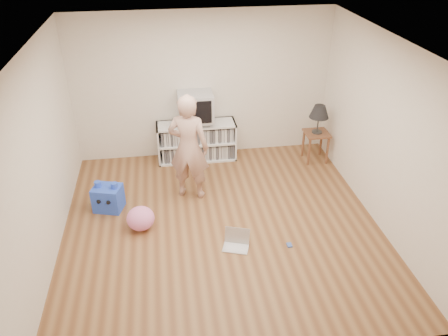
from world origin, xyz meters
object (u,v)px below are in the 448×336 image
object	(u,v)px
laptop	(236,242)
side_table	(316,139)
dvd_deck	(196,122)
person	(189,148)
table_lamp	(319,112)
media_unit	(197,141)
plush_pink	(141,218)
plush_blue	(108,198)
crt_tv	(195,107)

from	to	relation	value
laptop	side_table	bearing A→B (deg)	68.76
dvd_deck	person	bearing A→B (deg)	-100.48
table_lamp	side_table	bearing A→B (deg)	0.00
table_lamp	laptop	world-z (taller)	table_lamp
laptop	person	bearing A→B (deg)	130.26
media_unit	table_lamp	world-z (taller)	table_lamp
plush_pink	person	bearing A→B (deg)	44.05
plush_blue	media_unit	bearing A→B (deg)	59.80
plush_blue	plush_pink	bearing A→B (deg)	-31.54
plush_blue	person	bearing A→B (deg)	25.61
crt_tv	side_table	distance (m)	2.22
media_unit	laptop	bearing A→B (deg)	-83.31
table_lamp	plush_blue	distance (m)	3.80
laptop	plush_pink	bearing A→B (deg)	174.93
crt_tv	dvd_deck	bearing A→B (deg)	90.00
person	media_unit	bearing A→B (deg)	-81.51
plush_blue	crt_tv	bearing A→B (deg)	59.40
side_table	table_lamp	xyz separation A→B (m)	(0.00, 0.00, 0.53)
dvd_deck	person	size ratio (longest dim) A/B	0.26
media_unit	plush_blue	bearing A→B (deg)	-136.86
plush_pink	laptop	bearing A→B (deg)	-24.24
media_unit	plush_blue	world-z (taller)	media_unit
person	plush_pink	world-z (taller)	person
side_table	plush_pink	distance (m)	3.48
side_table	person	xyz separation A→B (m)	(-2.33, -0.80, 0.44)
crt_tv	side_table	xyz separation A→B (m)	(2.11, -0.37, -0.60)
crt_tv	plush_blue	size ratio (longest dim) A/B	1.23
dvd_deck	side_table	xyz separation A→B (m)	(2.11, -0.37, -0.32)
dvd_deck	table_lamp	bearing A→B (deg)	-9.95
table_lamp	person	bearing A→B (deg)	-160.95
crt_tv	plush_pink	size ratio (longest dim) A/B	1.51
dvd_deck	plush_blue	size ratio (longest dim) A/B	0.93
media_unit	plush_pink	size ratio (longest dim) A/B	3.53
media_unit	side_table	world-z (taller)	media_unit
table_lamp	laptop	distance (m)	2.93
dvd_deck	plush_pink	distance (m)	2.24
person	dvd_deck	bearing A→B (deg)	-81.65
dvd_deck	crt_tv	size ratio (longest dim) A/B	0.75
dvd_deck	plush_pink	xyz separation A→B (m)	(-0.99, -1.92, -0.57)
person	laptop	world-z (taller)	person
side_table	table_lamp	distance (m)	0.53
person	plush_blue	distance (m)	1.44
media_unit	dvd_deck	world-z (taller)	dvd_deck
media_unit	dvd_deck	xyz separation A→B (m)	(-0.00, -0.02, 0.39)
media_unit	plush_pink	bearing A→B (deg)	-117.08
crt_tv	table_lamp	xyz separation A→B (m)	(2.11, -0.37, -0.08)
crt_tv	table_lamp	world-z (taller)	crt_tv
plush_blue	plush_pink	world-z (taller)	plush_blue
dvd_deck	person	world-z (taller)	person
media_unit	laptop	distance (m)	2.55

